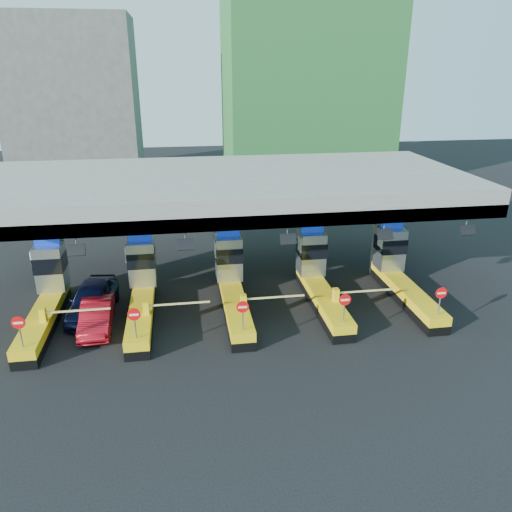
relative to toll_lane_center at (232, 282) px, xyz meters
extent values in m
plane|color=black|center=(0.00, -0.28, -1.40)|extent=(120.00, 120.00, 0.00)
cube|color=slate|center=(0.00, 2.72, 4.85)|extent=(28.00, 12.00, 1.50)
cube|color=#4C4C49|center=(0.00, -2.98, 4.45)|extent=(28.00, 0.60, 0.70)
cube|color=slate|center=(-10.00, 2.72, 1.35)|extent=(1.00, 1.00, 5.50)
cube|color=slate|center=(0.00, 2.72, 1.35)|extent=(1.00, 1.00, 5.50)
cube|color=slate|center=(10.00, 2.72, 1.35)|extent=(1.00, 1.00, 5.50)
cylinder|color=slate|center=(-7.50, -2.98, 3.85)|extent=(0.06, 0.06, 0.50)
cube|color=black|center=(-7.50, -3.18, 3.50)|extent=(0.80, 0.38, 0.54)
cylinder|color=slate|center=(-2.50, -2.98, 3.85)|extent=(0.06, 0.06, 0.50)
cube|color=black|center=(-2.50, -3.18, 3.50)|extent=(0.80, 0.38, 0.54)
cylinder|color=slate|center=(2.50, -2.98, 3.85)|extent=(0.06, 0.06, 0.50)
cube|color=black|center=(2.50, -3.18, 3.50)|extent=(0.80, 0.38, 0.54)
cylinder|color=slate|center=(7.50, -2.98, 3.85)|extent=(0.06, 0.06, 0.50)
cube|color=black|center=(7.50, -3.18, 3.50)|extent=(0.80, 0.38, 0.54)
cylinder|color=slate|center=(12.00, -2.98, 3.85)|extent=(0.06, 0.06, 0.50)
cube|color=black|center=(12.00, -3.18, 3.50)|extent=(0.80, 0.38, 0.54)
cube|color=black|center=(-10.00, -1.28, -1.15)|extent=(1.20, 8.00, 0.50)
cube|color=#E5B70C|center=(-10.00, -1.28, -0.65)|extent=(1.20, 8.00, 0.50)
cube|color=#9EA3A8|center=(-10.00, 1.52, 0.90)|extent=(1.50, 1.50, 2.60)
cube|color=black|center=(-10.00, 1.50, 1.20)|extent=(1.56, 1.56, 0.90)
cube|color=#0C2DBF|center=(-10.00, 1.52, 2.48)|extent=(1.30, 0.35, 0.55)
cube|color=white|center=(-10.80, 1.22, 1.60)|extent=(0.06, 0.70, 0.90)
cylinder|color=slate|center=(-10.00, -4.88, 0.25)|extent=(0.07, 0.07, 1.30)
cylinder|color=red|center=(-10.00, -4.91, 0.85)|extent=(0.60, 0.04, 0.60)
cube|color=white|center=(-10.00, -4.93, 0.85)|extent=(0.42, 0.02, 0.10)
cube|color=#E5B70C|center=(-9.65, -2.48, -0.05)|extent=(0.30, 0.35, 0.70)
cube|color=white|center=(-8.00, -2.48, 0.05)|extent=(3.20, 0.08, 0.08)
cube|color=black|center=(-5.00, -1.28, -1.15)|extent=(1.20, 8.00, 0.50)
cube|color=#E5B70C|center=(-5.00, -1.28, -0.65)|extent=(1.20, 8.00, 0.50)
cube|color=#9EA3A8|center=(-5.00, 1.52, 0.90)|extent=(1.50, 1.50, 2.60)
cube|color=black|center=(-5.00, 1.50, 1.20)|extent=(1.56, 1.56, 0.90)
cube|color=#0C2DBF|center=(-5.00, 1.52, 2.48)|extent=(1.30, 0.35, 0.55)
cube|color=white|center=(-5.80, 1.22, 1.60)|extent=(0.06, 0.70, 0.90)
cylinder|color=slate|center=(-5.00, -4.88, 0.25)|extent=(0.07, 0.07, 1.30)
cylinder|color=red|center=(-5.00, -4.91, 0.85)|extent=(0.60, 0.04, 0.60)
cube|color=white|center=(-5.00, -4.93, 0.85)|extent=(0.42, 0.02, 0.10)
cube|color=#E5B70C|center=(-4.65, -2.48, -0.05)|extent=(0.30, 0.35, 0.70)
cube|color=white|center=(-3.00, -2.48, 0.05)|extent=(3.20, 0.08, 0.08)
cube|color=black|center=(0.00, -1.28, -1.15)|extent=(1.20, 8.00, 0.50)
cube|color=#E5B70C|center=(0.00, -1.28, -0.65)|extent=(1.20, 8.00, 0.50)
cube|color=#9EA3A8|center=(0.00, 1.52, 0.90)|extent=(1.50, 1.50, 2.60)
cube|color=black|center=(0.00, 1.50, 1.20)|extent=(1.56, 1.56, 0.90)
cube|color=#0C2DBF|center=(0.00, 1.52, 2.48)|extent=(1.30, 0.35, 0.55)
cube|color=white|center=(-0.80, 1.22, 1.60)|extent=(0.06, 0.70, 0.90)
cylinder|color=slate|center=(0.00, -4.88, 0.25)|extent=(0.07, 0.07, 1.30)
cylinder|color=red|center=(0.00, -4.91, 0.85)|extent=(0.60, 0.04, 0.60)
cube|color=white|center=(0.00, -4.93, 0.85)|extent=(0.42, 0.02, 0.10)
cube|color=#E5B70C|center=(0.35, -2.48, -0.05)|extent=(0.30, 0.35, 0.70)
cube|color=white|center=(2.00, -2.48, 0.05)|extent=(3.20, 0.08, 0.08)
cube|color=black|center=(5.00, -1.28, -1.15)|extent=(1.20, 8.00, 0.50)
cube|color=#E5B70C|center=(5.00, -1.28, -0.65)|extent=(1.20, 8.00, 0.50)
cube|color=#9EA3A8|center=(5.00, 1.52, 0.90)|extent=(1.50, 1.50, 2.60)
cube|color=black|center=(5.00, 1.50, 1.20)|extent=(1.56, 1.56, 0.90)
cube|color=#0C2DBF|center=(5.00, 1.52, 2.48)|extent=(1.30, 0.35, 0.55)
cube|color=white|center=(4.20, 1.22, 1.60)|extent=(0.06, 0.70, 0.90)
cylinder|color=slate|center=(5.00, -4.88, 0.25)|extent=(0.07, 0.07, 1.30)
cylinder|color=red|center=(5.00, -4.91, 0.85)|extent=(0.60, 0.04, 0.60)
cube|color=white|center=(5.00, -4.93, 0.85)|extent=(0.42, 0.02, 0.10)
cube|color=#E5B70C|center=(5.35, -2.48, -0.05)|extent=(0.30, 0.35, 0.70)
cube|color=white|center=(7.00, -2.48, 0.05)|extent=(3.20, 0.08, 0.08)
cube|color=black|center=(10.00, -1.28, -1.15)|extent=(1.20, 8.00, 0.50)
cube|color=#E5B70C|center=(10.00, -1.28, -0.65)|extent=(1.20, 8.00, 0.50)
cube|color=#9EA3A8|center=(10.00, 1.52, 0.90)|extent=(1.50, 1.50, 2.60)
cube|color=black|center=(10.00, 1.50, 1.20)|extent=(1.56, 1.56, 0.90)
cube|color=#0C2DBF|center=(10.00, 1.52, 2.48)|extent=(1.30, 0.35, 0.55)
cube|color=white|center=(9.20, 1.22, 1.60)|extent=(0.06, 0.70, 0.90)
cylinder|color=slate|center=(10.00, -4.88, 0.25)|extent=(0.07, 0.07, 1.30)
cylinder|color=red|center=(10.00, -4.91, 0.85)|extent=(0.60, 0.04, 0.60)
cube|color=white|center=(10.00, -4.93, 0.85)|extent=(0.42, 0.02, 0.10)
cube|color=#E5B70C|center=(10.35, -2.48, -0.05)|extent=(0.30, 0.35, 0.70)
cube|color=white|center=(12.00, -2.48, 0.05)|extent=(3.20, 0.08, 0.08)
cube|color=#1E5926|center=(12.00, 31.72, 12.60)|extent=(18.00, 12.00, 28.00)
cube|color=#4C4C49|center=(-14.00, 35.72, 7.60)|extent=(14.00, 10.00, 18.00)
imported|color=black|center=(-7.68, -0.06, -0.50)|extent=(2.61, 5.42, 1.79)
imported|color=maroon|center=(-7.25, -1.75, -0.68)|extent=(1.67, 4.40, 1.43)
camera|label=1|loc=(-2.60, -25.75, 11.52)|focal=35.00mm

